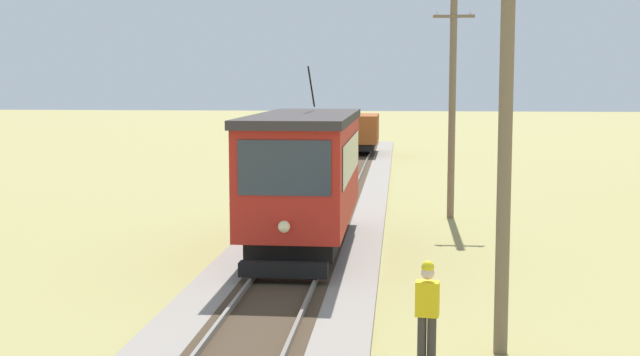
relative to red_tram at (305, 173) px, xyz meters
name	(u,v)px	position (x,y,z in m)	size (l,w,h in m)	color
red_tram	(305,173)	(0.00, 0.00, 0.00)	(2.60, 8.54, 4.79)	red
freight_car	(359,132)	(0.00, 29.15, -0.64)	(2.40, 5.20, 2.31)	#93471E
utility_pole_near_tram	(505,145)	(4.33, -7.78, 1.41)	(1.40, 0.46, 7.02)	#7A664C
utility_pole_mid	(452,102)	(4.33, 6.29, 1.81)	(1.40, 0.45, 7.82)	#7A664C
track_worker	(427,309)	(3.03, -8.72, -1.21)	(0.41, 0.29, 1.78)	#38332D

